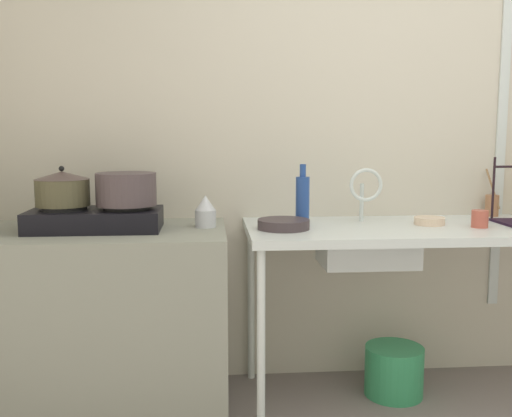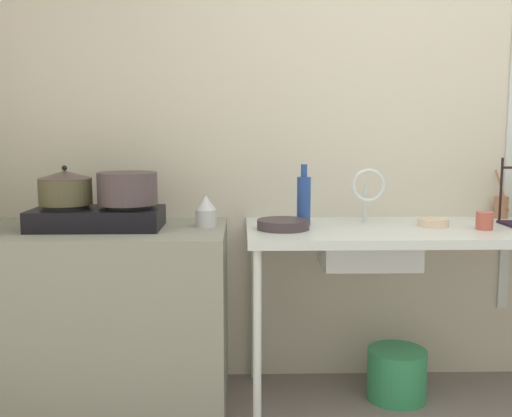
% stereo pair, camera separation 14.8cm
% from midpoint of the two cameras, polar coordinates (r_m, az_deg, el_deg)
% --- Properties ---
extents(wall_back, '(5.48, 0.10, 2.41)m').
position_cam_midpoint_polar(wall_back, '(3.19, 17.03, 5.72)').
color(wall_back, beige).
rests_on(wall_back, ground).
extents(wall_metal_strip, '(0.05, 0.01, 1.93)m').
position_cam_midpoint_polar(wall_metal_strip, '(3.30, 24.92, 7.49)').
color(wall_metal_strip, silver).
extents(counter_concrete, '(1.29, 0.66, 0.85)m').
position_cam_midpoint_polar(counter_concrete, '(2.86, -14.66, -10.34)').
color(counter_concrete, gray).
rests_on(counter_concrete, ground).
extents(counter_sink, '(1.66, 0.66, 0.85)m').
position_cam_midpoint_polar(counter_sink, '(2.85, 17.60, -2.89)').
color(counter_sink, silver).
rests_on(counter_sink, ground).
extents(stove, '(0.58, 0.31, 0.11)m').
position_cam_midpoint_polar(stove, '(2.74, -13.73, -0.86)').
color(stove, black).
rests_on(stove, counter_concrete).
extents(pot_on_left_burner, '(0.24, 0.24, 0.18)m').
position_cam_midpoint_polar(pot_on_left_burner, '(2.75, -16.66, 1.98)').
color(pot_on_left_burner, '#4B462E').
rests_on(pot_on_left_burner, stove).
extents(pot_on_right_burner, '(0.27, 0.27, 0.15)m').
position_cam_midpoint_polar(pot_on_right_burner, '(2.69, -10.91, 1.94)').
color(pot_on_right_burner, '#473B3D').
rests_on(pot_on_right_burner, stove).
extents(percolator, '(0.10, 0.10, 0.15)m').
position_cam_midpoint_polar(percolator, '(2.71, -3.34, -0.28)').
color(percolator, '#BABDC3').
rests_on(percolator, counter_concrete).
extents(sink_basin, '(0.44, 0.29, 0.18)m').
position_cam_midpoint_polar(sink_basin, '(2.76, 12.46, -3.70)').
color(sink_basin, silver).
rests_on(sink_basin, counter_sink).
extents(faucet, '(0.16, 0.09, 0.27)m').
position_cam_midpoint_polar(faucet, '(2.84, 12.36, 1.97)').
color(faucet, silver).
rests_on(faucet, counter_sink).
extents(frying_pan, '(0.24, 0.24, 0.04)m').
position_cam_midpoint_polar(frying_pan, '(2.65, 4.27, -1.57)').
color(frying_pan, '#3B3033').
rests_on(frying_pan, counter_sink).
extents(cup_by_rack, '(0.08, 0.08, 0.08)m').
position_cam_midpoint_polar(cup_by_rack, '(2.85, 22.81, -1.12)').
color(cup_by_rack, '#B35140').
rests_on(cup_by_rack, counter_sink).
extents(small_bowl_on_drainboard, '(0.14, 0.14, 0.04)m').
position_cam_midpoint_polar(small_bowl_on_drainboard, '(2.87, 18.33, -1.30)').
color(small_bowl_on_drainboard, beige).
rests_on(small_bowl_on_drainboard, counter_sink).
extents(bottle_by_sink, '(0.07, 0.07, 0.29)m').
position_cam_midpoint_polar(bottle_by_sink, '(2.76, 6.22, 0.86)').
color(bottle_by_sink, navy).
rests_on(bottle_by_sink, counter_sink).
extents(utensil_jar, '(0.07, 0.08, 0.25)m').
position_cam_midpoint_polar(utensil_jar, '(3.26, 24.03, 0.17)').
color(utensil_jar, '#9D6847').
rests_on(utensil_jar, counter_sink).
extents(bucket_on_floor, '(0.28, 0.28, 0.24)m').
position_cam_midpoint_polar(bucket_on_floor, '(3.03, 14.98, -15.36)').
color(bucket_on_floor, '#2F8C56').
rests_on(bucket_on_floor, ground).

